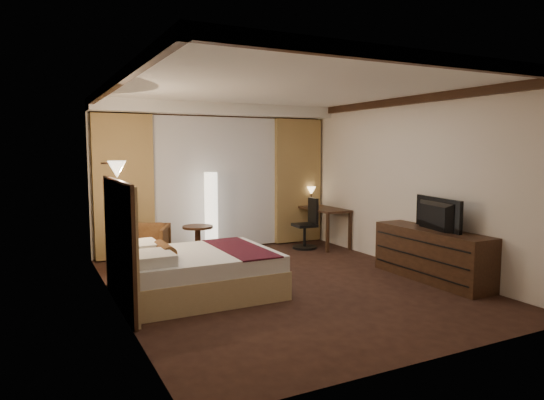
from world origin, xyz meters
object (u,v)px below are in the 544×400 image
bed (199,273)px  side_table (198,242)px  office_chair (305,223)px  dresser (432,255)px  desk (323,227)px  television (432,209)px  armchair (143,245)px  floor_lamp (211,213)px

bed → side_table: (0.65, 2.00, 0.01)m
office_chair → dresser: office_chair is taller
desk → television: television is taller
television → office_chair: bearing=21.1°
armchair → television: television is taller
bed → office_chair: size_ratio=1.99×
bed → dresser: (3.23, -0.83, 0.09)m
bed → office_chair: office_chair is taller
side_table → floor_lamp: floor_lamp is taller
desk → dresser: size_ratio=0.62×
dresser → floor_lamp: bearing=126.2°
television → armchair: bearing=66.6°
armchair → dresser: bearing=-10.5°
bed → television: bearing=-14.6°
office_chair → dresser: bearing=-75.3°
armchair → floor_lamp: size_ratio=0.53×
floor_lamp → television: (2.22, -3.07, 0.29)m
floor_lamp → desk: bearing=-7.0°
floor_lamp → dresser: (2.25, -3.07, -0.37)m
armchair → desk: bearing=29.2°
side_table → floor_lamp: (0.33, 0.24, 0.46)m
armchair → office_chair: office_chair is taller
side_table → dresser: dresser is taller
bed → floor_lamp: size_ratio=1.29×
armchair → office_chair: (3.10, 0.27, 0.09)m
side_table → dresser: (2.58, -2.83, 0.08)m
side_table → office_chair: 2.10m
bed → desk: (3.18, 1.97, 0.09)m
armchair → dresser: size_ratio=0.41×
bed → side_table: side_table is taller
television → side_table: bearing=53.6°
desk → dresser: (0.05, -2.80, -0.00)m
floor_lamp → office_chair: bearing=-10.3°
desk → bed: bearing=-148.2°
office_chair → floor_lamp: bearing=174.2°
desk → floor_lamp: bearing=173.0°
side_table → television: television is taller
bed → floor_lamp: 2.48m
armchair → office_chair: bearing=29.0°
floor_lamp → desk: 2.24m
side_table → television: size_ratio=0.55×
floor_lamp → desk: (2.20, -0.27, -0.37)m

